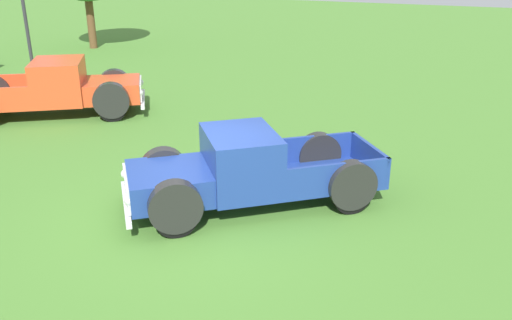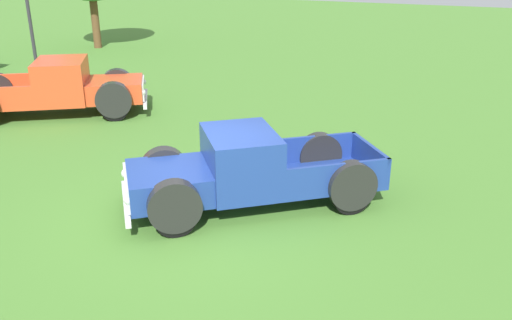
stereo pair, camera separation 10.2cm
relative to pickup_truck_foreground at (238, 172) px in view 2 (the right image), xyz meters
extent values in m
plane|color=#477A2D|center=(-0.53, 0.33, -0.70)|extent=(80.00, 80.00, 0.00)
cube|color=navy|center=(-0.78, 1.02, -0.07)|extent=(2.03, 2.02, 0.53)
cube|color=silver|center=(-1.22, 1.60, -0.07)|extent=(1.08, 0.84, 0.44)
sphere|color=silver|center=(-1.67, 1.24, -0.05)|extent=(0.19, 0.19, 0.19)
sphere|color=silver|center=(-0.75, 1.94, -0.05)|extent=(0.19, 0.19, 0.19)
cube|color=navy|center=(0.04, -0.05, 0.22)|extent=(2.03, 1.96, 1.10)
cube|color=#8C9EA8|center=(-0.32, 0.42, 0.46)|extent=(1.12, 0.87, 0.48)
cube|color=navy|center=(1.02, -1.34, -0.29)|extent=(2.49, 2.57, 0.10)
cube|color=navy|center=(0.42, -1.80, 0.02)|extent=(1.28, 1.65, 0.53)
cube|color=navy|center=(1.63, -0.88, 0.02)|extent=(1.28, 1.65, 0.53)
cube|color=navy|center=(1.61, -2.11, 0.02)|extent=(1.32, 1.03, 0.53)
cylinder|color=black|center=(-1.41, 0.53, -0.33)|extent=(0.61, 0.71, 0.73)
cylinder|color=#B7B7BC|center=(-1.42, 0.53, -0.33)|extent=(0.36, 0.37, 0.29)
cylinder|color=black|center=(-1.41, 0.53, -0.15)|extent=(0.77, 0.89, 0.92)
cylinder|color=black|center=(-0.14, 1.51, -0.33)|extent=(0.61, 0.71, 0.73)
cylinder|color=#B7B7BC|center=(-0.13, 1.51, -0.33)|extent=(0.36, 0.37, 0.29)
cylinder|color=black|center=(-0.14, 1.51, -0.15)|extent=(0.77, 0.89, 0.92)
cylinder|color=black|center=(0.53, -2.02, -0.33)|extent=(0.61, 0.71, 0.73)
cylinder|color=#B7B7BC|center=(0.52, -2.02, -0.33)|extent=(0.36, 0.37, 0.29)
cylinder|color=black|center=(0.53, -2.02, -0.15)|extent=(0.77, 0.89, 0.92)
cylinder|color=black|center=(1.81, -1.05, -0.33)|extent=(0.61, 0.71, 0.73)
cylinder|color=#B7B7BC|center=(1.81, -1.04, -0.33)|extent=(0.36, 0.37, 0.29)
cylinder|color=black|center=(1.81, -1.05, -0.15)|extent=(0.77, 0.89, 0.92)
cube|color=silver|center=(-1.24, 1.64, -0.37)|extent=(1.45, 1.13, 0.11)
cube|color=#D14723|center=(4.33, 5.84, -0.02)|extent=(2.16, 2.16, 0.57)
cube|color=silver|center=(4.76, 5.17, -0.02)|extent=(1.23, 0.81, 0.48)
sphere|color=silver|center=(5.28, 5.52, 0.01)|extent=(0.21, 0.21, 0.21)
sphere|color=silver|center=(4.21, 4.85, 0.01)|extent=(0.21, 0.21, 0.21)
cube|color=#D14723|center=(3.56, 7.07, 0.29)|extent=(2.19, 2.07, 1.19)
cube|color=#8C9EA8|center=(3.89, 6.54, 0.56)|extent=(1.29, 0.83, 0.53)
cube|color=#D14723|center=(2.62, 8.57, -0.25)|extent=(2.63, 2.77, 0.10)
cube|color=#D14723|center=(3.31, 9.01, 0.09)|extent=(1.23, 1.89, 0.57)
cylinder|color=black|center=(5.07, 6.31, -0.30)|extent=(0.61, 0.79, 0.79)
cylinder|color=#B7B7BC|center=(5.08, 6.31, -0.30)|extent=(0.38, 0.40, 0.32)
cylinder|color=black|center=(5.07, 6.31, -0.10)|extent=(0.78, 1.00, 1.00)
cylinder|color=black|center=(3.59, 5.38, -0.30)|extent=(0.61, 0.79, 0.79)
cylinder|color=#B7B7BC|center=(3.58, 5.37, -0.30)|extent=(0.38, 0.40, 0.32)
cylinder|color=black|center=(3.59, 5.38, -0.10)|extent=(0.78, 1.00, 1.00)
cube|color=silver|center=(4.78, 5.13, -0.34)|extent=(1.66, 1.10, 0.12)
cube|color=#2D2D33|center=(6.60, 10.92, -0.57)|extent=(0.36, 0.36, 0.25)
cylinder|color=#2D2D33|center=(6.60, 10.92, 1.19)|extent=(0.12, 0.12, 3.27)
cylinder|color=brown|center=(12.91, 13.11, 0.61)|extent=(0.36, 0.36, 2.61)
camera|label=1|loc=(-8.41, -3.69, 3.91)|focal=37.91mm
camera|label=2|loc=(-8.38, -3.78, 3.91)|focal=37.91mm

